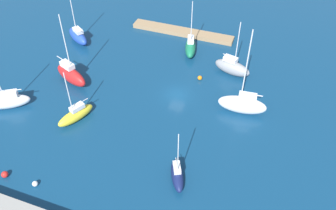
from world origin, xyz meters
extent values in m
plane|color=navy|center=(0.00, 0.00, 0.00)|extent=(160.00, 160.00, 0.00)
cube|color=#997A56|center=(5.44, -19.25, 0.43)|extent=(21.45, 2.64, 0.87)
ellipsoid|color=white|center=(-10.91, 0.38, 1.46)|extent=(7.77, 3.00, 2.92)
cube|color=silver|center=(-11.51, 0.33, 3.30)|extent=(2.85, 1.64, 0.76)
cylinder|color=silver|center=(-10.53, 0.42, 8.83)|extent=(0.18, 0.18, 11.81)
cylinder|color=silver|center=(-12.11, 0.28, 3.84)|extent=(3.17, 0.42, 0.15)
ellipsoid|color=gray|center=(-7.26, -9.07, 1.27)|extent=(6.99, 3.78, 2.54)
cube|color=silver|center=(-6.74, -9.20, 2.94)|extent=(2.64, 1.89, 0.79)
cylinder|color=silver|center=(-7.58, -9.00, 6.47)|extent=(0.16, 0.16, 7.87)
cylinder|color=silver|center=(-6.43, -9.28, 3.48)|extent=(2.34, 0.69, 0.13)
ellipsoid|color=#19724C|center=(1.77, -12.96, 1.12)|extent=(3.65, 6.67, 2.24)
cube|color=silver|center=(1.91, -13.45, 2.65)|extent=(1.77, 2.53, 0.84)
cylinder|color=silver|center=(1.68, -12.66, 6.53)|extent=(0.15, 0.15, 8.59)
cylinder|color=silver|center=(2.02, -13.83, 3.22)|extent=(0.79, 2.39, 0.12)
ellipsoid|color=#2347B2|center=(24.27, -9.06, 1.22)|extent=(6.77, 5.50, 2.44)
cube|color=silver|center=(23.82, -8.77, 2.82)|extent=(2.72, 2.41, 0.74)
cylinder|color=silver|center=(24.55, -9.25, 6.78)|extent=(0.16, 0.16, 8.66)
cylinder|color=silver|center=(23.50, -8.55, 3.34)|extent=(2.16, 1.50, 0.13)
ellipsoid|color=red|center=(18.41, 2.95, 1.45)|extent=(7.63, 4.77, 2.90)
cube|color=silver|center=(18.96, 2.73, 3.35)|extent=(2.94, 2.20, 0.91)
cylinder|color=silver|center=(18.07, 3.08, 8.01)|extent=(0.18, 0.18, 10.23)
cylinder|color=silver|center=(19.76, 2.40, 3.95)|extent=(3.44, 1.50, 0.14)
ellipsoid|color=yellow|center=(12.79, 11.01, 0.94)|extent=(4.16, 6.46, 1.87)
cube|color=silver|center=(12.58, 10.55, 2.24)|extent=(1.89, 2.50, 0.75)
cylinder|color=silver|center=(12.91, 11.30, 5.57)|extent=(0.15, 0.15, 7.39)
cylinder|color=silver|center=(12.32, 9.95, 2.77)|extent=(1.30, 2.75, 0.12)
ellipsoid|color=#141E4C|center=(-5.62, 16.36, 0.83)|extent=(3.70, 5.40, 1.67)
cube|color=silver|center=(-5.44, 15.98, 1.98)|extent=(1.66, 2.10, 0.62)
cylinder|color=silver|center=(-5.74, 16.60, 5.30)|extent=(0.13, 0.13, 7.27)
cylinder|color=silver|center=(-5.31, 15.72, 2.44)|extent=(0.95, 1.79, 0.10)
ellipsoid|color=white|center=(24.43, 12.16, 1.14)|extent=(6.84, 5.47, 2.28)
cube|color=silver|center=(23.97, 11.86, 2.69)|extent=(2.74, 2.38, 0.83)
cylinder|color=silver|center=(23.49, 11.54, 3.26)|extent=(2.51, 1.71, 0.13)
sphere|color=white|center=(11.39, 23.58, 0.37)|extent=(0.74, 0.74, 0.74)
sphere|color=red|center=(16.00, 23.76, 0.45)|extent=(0.90, 0.90, 0.90)
sphere|color=orange|center=(-2.38, -5.37, 0.39)|extent=(0.79, 0.79, 0.79)
camera|label=1|loc=(-14.30, 43.61, 38.84)|focal=38.18mm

